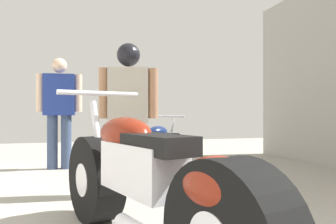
% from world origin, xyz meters
% --- Properties ---
extents(ground_plane, '(15.03, 15.03, 0.00)m').
position_xyz_m(ground_plane, '(0.00, 3.05, 0.00)').
color(ground_plane, '#9E998E').
extents(motorcycle_maroon_cruiser, '(0.99, 2.24, 1.06)m').
position_xyz_m(motorcycle_maroon_cruiser, '(-0.49, 1.90, 0.44)').
color(motorcycle_maroon_cruiser, black).
rests_on(motorcycle_maroon_cruiser, ground_plane).
extents(motorcycle_black_naked, '(1.45, 1.41, 0.85)m').
position_xyz_m(motorcycle_black_naked, '(0.18, 4.77, 0.35)').
color(motorcycle_black_naked, black).
rests_on(motorcycle_black_naked, ground_plane).
extents(mechanic_in_blue, '(0.71, 0.29, 1.77)m').
position_xyz_m(mechanic_in_blue, '(-1.13, 5.50, 1.00)').
color(mechanic_in_blue, '#384766').
rests_on(mechanic_in_blue, ground_plane).
extents(mechanic_with_helmet, '(0.65, 0.32, 1.65)m').
position_xyz_m(mechanic_with_helmet, '(-0.34, 3.51, 0.99)').
color(mechanic_with_helmet, '#384766').
rests_on(mechanic_with_helmet, ground_plane).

